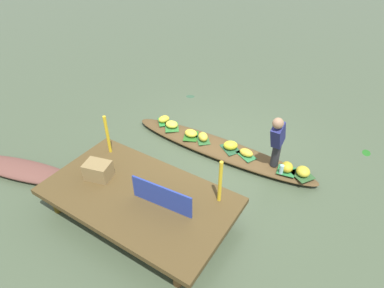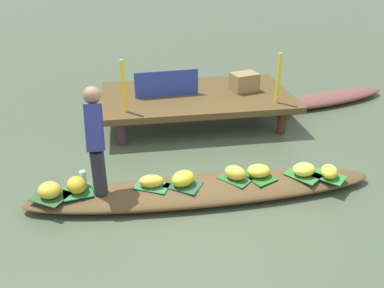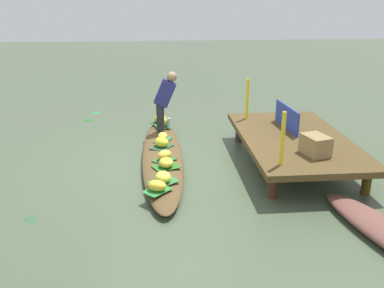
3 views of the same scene
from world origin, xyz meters
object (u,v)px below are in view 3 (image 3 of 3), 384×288
banana_bunch_2 (162,142)px  water_bottle (169,123)px  banana_bunch_3 (163,177)px  banana_bunch_7 (160,119)px  vendor_person (165,98)px  produce_crate (315,145)px  banana_bunch_4 (163,136)px  banana_bunch_6 (157,186)px  banana_bunch_0 (165,155)px  market_banner (287,117)px  vendor_boat (162,157)px  banana_bunch_1 (163,122)px  banana_bunch_5 (166,163)px

banana_bunch_2 → water_bottle: bearing=171.5°
banana_bunch_3 → banana_bunch_7: (-3.08, 0.01, 0.01)m
banana_bunch_2 → vendor_person: size_ratio=0.24×
banana_bunch_2 → produce_crate: produce_crate is taller
banana_bunch_4 → produce_crate: (1.78, 2.33, 0.39)m
banana_bunch_2 → banana_bunch_6: banana_bunch_2 is taller
banana_bunch_2 → banana_bunch_4: bearing=175.8°
banana_bunch_0 → water_bottle: size_ratio=1.35×
banana_bunch_0 → market_banner: market_banner is taller
banana_bunch_3 → produce_crate: size_ratio=0.66×
vendor_boat → water_bottle: bearing=172.9°
banana_bunch_6 → water_bottle: (-3.00, 0.28, 0.02)m
vendor_boat → banana_bunch_2: size_ratio=14.46×
banana_bunch_4 → banana_bunch_7: banana_bunch_7 is taller
vendor_boat → water_bottle: water_bottle is taller
vendor_boat → market_banner: 2.40m
banana_bunch_0 → banana_bunch_1: size_ratio=1.05×
banana_bunch_4 → market_banner: (0.44, 2.28, 0.45)m
banana_bunch_2 → banana_bunch_5: banana_bunch_2 is taller
vendor_person → banana_bunch_5: bearing=-1.3°
banana_bunch_7 → produce_crate: 3.79m
market_banner → vendor_boat: bearing=-89.6°
produce_crate → banana_bunch_5: bearing=-100.8°
banana_bunch_3 → banana_bunch_5: bearing=173.7°
banana_bunch_5 → banana_bunch_7: 2.51m
vendor_boat → produce_crate: produce_crate is taller
banana_bunch_1 → banana_bunch_0: bearing=-0.4°
vendor_person → water_bottle: (-0.21, 0.08, -0.59)m
banana_bunch_1 → market_banner: bearing=60.0°
banana_bunch_7 → vendor_person: (0.57, 0.10, 0.60)m
produce_crate → banana_bunch_0: bearing=-107.9°
banana_bunch_5 → produce_crate: produce_crate is taller
banana_bunch_6 → vendor_person: bearing=175.9°
banana_bunch_1 → banana_bunch_5: banana_bunch_1 is taller
banana_bunch_3 → water_bottle: size_ratio=1.44×
banana_bunch_5 → banana_bunch_6: size_ratio=1.07×
vendor_boat → banana_bunch_1: 1.52m
vendor_boat → produce_crate: size_ratio=9.80×
market_banner → produce_crate: (1.34, 0.05, -0.06)m
water_bottle → banana_bunch_2: bearing=-8.5°
banana_bunch_2 → banana_bunch_3: bearing=-0.4°
banana_bunch_3 → banana_bunch_6: size_ratio=1.06×
banana_bunch_2 → vendor_person: vendor_person is taller
banana_bunch_0 → produce_crate: size_ratio=0.62×
banana_bunch_5 → vendor_person: (-1.93, 0.05, 0.61)m
water_bottle → banana_bunch_6: bearing=-5.4°
banana_bunch_5 → water_bottle: 2.15m
banana_bunch_3 → produce_crate: (-0.13, 2.36, 0.39)m
vendor_boat → produce_crate: (1.14, 2.36, 0.56)m
banana_bunch_2 → banana_bunch_6: (1.82, -0.11, -0.01)m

